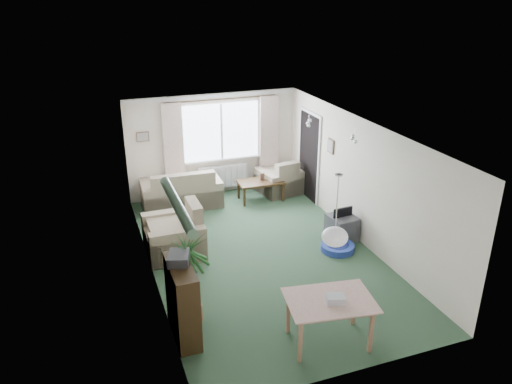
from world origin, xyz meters
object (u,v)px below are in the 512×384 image
object	(u,v)px
houseplant	(191,278)
coffee_table	(261,190)
armchair_corner	(279,176)
armchair_left	(173,229)
pet_bed	(337,247)
bookshelf	(182,301)
dining_table	(329,321)
tv_cube	(342,228)
sofa	(181,187)

from	to	relation	value
houseplant	coffee_table	bearing A→B (deg)	57.06
armchair_corner	houseplant	size ratio (longest dim) A/B	0.64
armchair_left	pet_bed	world-z (taller)	armchair_left
armchair_corner	armchair_left	bearing A→B (deg)	25.44
armchair_corner	bookshelf	xyz separation A→B (m)	(-3.32, -4.49, 0.15)
bookshelf	pet_bed	bearing A→B (deg)	23.40
armchair_corner	armchair_left	world-z (taller)	armchair_left
dining_table	tv_cube	world-z (taller)	dining_table
pet_bed	sofa	bearing A→B (deg)	127.00
tv_cube	bookshelf	bearing A→B (deg)	-157.51
pet_bed	bookshelf	bearing A→B (deg)	-156.08
armchair_corner	tv_cube	world-z (taller)	armchair_corner
houseplant	dining_table	size ratio (longest dim) A/B	1.35
armchair_corner	pet_bed	xyz separation A→B (m)	(-0.06, -3.05, -0.36)
bookshelf	dining_table	world-z (taller)	bookshelf
sofa	dining_table	world-z (taller)	sofa
houseplant	pet_bed	distance (m)	3.34
bookshelf	sofa	bearing A→B (deg)	77.83
sofa	coffee_table	world-z (taller)	sofa
houseplant	dining_table	bearing A→B (deg)	-33.77
coffee_table	pet_bed	world-z (taller)	coffee_table
armchair_corner	bookshelf	world-z (taller)	bookshelf
bookshelf	tv_cube	distance (m)	4.00
tv_cube	pet_bed	distance (m)	0.51
armchair_corner	dining_table	distance (m)	5.52
coffee_table	sofa	bearing A→B (deg)	169.89
sofa	armchair_left	xyz separation A→B (m)	(-0.59, -2.10, 0.04)
tv_cube	coffee_table	bearing A→B (deg)	104.15
sofa	coffee_table	xyz separation A→B (m)	(1.79, -0.32, -0.21)
tv_cube	pet_bed	world-z (taller)	tv_cube
coffee_table	tv_cube	distance (m)	2.51
coffee_table	armchair_corner	bearing A→B (deg)	26.61
coffee_table	houseplant	size ratio (longest dim) A/B	0.70
pet_bed	coffee_table	bearing A→B (deg)	100.77
sofa	coffee_table	bearing A→B (deg)	171.88
armchair_left	pet_bed	distance (m)	3.10
bookshelf	pet_bed	distance (m)	3.59
bookshelf	houseplant	size ratio (longest dim) A/B	0.78
armchair_corner	bookshelf	distance (m)	5.59
houseplant	pet_bed	bearing A→B (deg)	20.70
coffee_table	bookshelf	size ratio (longest dim) A/B	0.91
houseplant	dining_table	world-z (taller)	houseplant
sofa	bookshelf	world-z (taller)	bookshelf
coffee_table	pet_bed	distance (m)	2.81
houseplant	tv_cube	size ratio (longest dim) A/B	2.73
armchair_corner	coffee_table	size ratio (longest dim) A/B	0.91
dining_table	tv_cube	xyz separation A→B (m)	(1.68, 2.65, -0.10)
dining_table	tv_cube	size ratio (longest dim) A/B	2.02
armchair_corner	dining_table	world-z (taller)	armchair_corner
armchair_left	armchair_corner	bearing A→B (deg)	124.85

